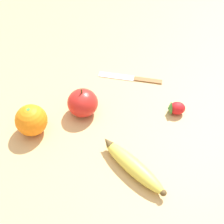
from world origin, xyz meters
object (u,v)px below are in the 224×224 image
Objects in this scene: orange at (31,120)px; apple at (83,103)px; banana at (133,166)px; strawberry at (176,108)px; paring_knife at (133,78)px.

apple is at bearing -2.92° from orange.
strawberry is at bearing -77.10° from banana.
orange reaches higher than strawberry.
orange is at bearing 9.60° from strawberry.
orange is at bearing 21.75° from banana.
apple is 0.55× the size of paring_knife.
banana is 3.40× the size of strawberry.
banana is 0.22m from apple.
orange is 1.39× the size of strawberry.
banana is 2.28× the size of apple.
paring_knife is at bearing -51.25° from strawberry.
apple reaches higher than banana.
strawberry reaches higher than paring_knife.
banana reaches higher than strawberry.
apple reaches higher than paring_knife.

